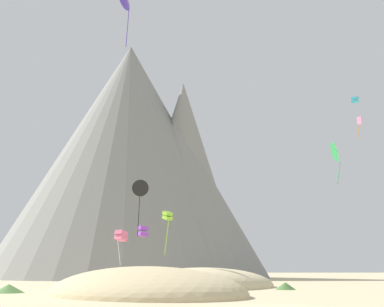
{
  "coord_description": "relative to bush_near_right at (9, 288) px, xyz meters",
  "views": [
    {
      "loc": [
        -5.2,
        -27.16,
        2.05
      ],
      "look_at": [
        -1.36,
        43.02,
        17.67
      ],
      "focal_mm": 48.21,
      "sensor_mm": 36.0,
      "label": 1
    }
  ],
  "objects": [
    {
      "name": "dune_foreground_left",
      "position": [
        17.07,
        9.33,
        -0.36
      ],
      "size": [
        23.15,
        26.26,
        4.18
      ],
      "primitive_type": "ellipsoid",
      "rotation": [
        0.0,
        0.0,
        1.0
      ],
      "color": "beige",
      "rests_on": "ground_plane"
    },
    {
      "name": "kite_cyan_mid",
      "position": [
        37.05,
        16.06,
        22.6
      ],
      "size": [
        1.08,
        1.09,
        0.91
      ],
      "rotation": [
        0.0,
        0.0,
        5.56
      ],
      "color": "#33BCDB"
    },
    {
      "name": "bush_mid_center",
      "position": [
        24.63,
        5.22,
        -0.01
      ],
      "size": [
        2.12,
        2.12,
        0.69
      ],
      "primitive_type": "cone",
      "rotation": [
        0.0,
        0.0,
        3.07
      ],
      "color": "#477238",
      "rests_on": "ground_plane"
    },
    {
      "name": "kite_violet_low",
      "position": [
        10.06,
        25.74,
        6.54
      ],
      "size": [
        1.59,
        1.56,
        1.48
      ],
      "rotation": [
        0.0,
        0.0,
        5.16
      ],
      "color": "purple"
    },
    {
      "name": "kite_green_mid",
      "position": [
        33.89,
        15.54,
        15.65
      ],
      "size": [
        1.05,
        2.62,
        5.35
      ],
      "rotation": [
        0.0,
        0.0,
        1.49
      ],
      "color": "green"
    },
    {
      "name": "rock_massif",
      "position": [
        8.27,
        64.33,
        23.2
      ],
      "size": [
        69.52,
        69.52,
        51.86
      ],
      "color": "gray",
      "rests_on": "ground_plane"
    },
    {
      "name": "dune_foreground_right",
      "position": [
        11.5,
        -4.86,
        -0.36
      ],
      "size": [
        21.38,
        22.78,
        4.35
      ],
      "primitive_type": "ellipsoid",
      "rotation": [
        0.0,
        0.0,
        0.59
      ],
      "color": "#C6B284",
      "rests_on": "ground_plane"
    },
    {
      "name": "kite_black_low",
      "position": [
        10.26,
        11.51,
        10.24
      ],
      "size": [
        1.86,
        0.58,
        6.25
      ],
      "rotation": [
        0.0,
        0.0,
        3.12
      ],
      "color": "black"
    },
    {
      "name": "kite_pink_mid",
      "position": [
        42.76,
        29.57,
        23.49
      ],
      "size": [
        0.53,
        0.86,
        3.69
      ],
      "rotation": [
        0.0,
        0.0,
        4.52
      ],
      "color": "pink"
    },
    {
      "name": "kite_indigo_high",
      "position": [
        8.74,
        2.63,
        28.14
      ],
      "size": [
        1.56,
        2.14,
        6.04
      ],
      "rotation": [
        0.0,
        0.0,
        1.08
      ],
      "color": "#5138B2"
    },
    {
      "name": "bush_near_right",
      "position": [
        0.0,
        0.0,
        0.0
      ],
      "size": [
        3.19,
        3.19,
        0.72
      ],
      "primitive_type": "cone",
      "rotation": [
        0.0,
        0.0,
        4.93
      ],
      "color": "#568442",
      "rests_on": "ground_plane"
    },
    {
      "name": "kite_rainbow_low",
      "position": [
        7.26,
        24.07,
        5.83
      ],
      "size": [
        1.83,
        1.85,
        4.55
      ],
      "rotation": [
        0.0,
        0.0,
        2.5
      ],
      "color": "#E5668C"
    },
    {
      "name": "kite_lime_low",
      "position": [
        13.3,
        13.21,
        7.35
      ],
      "size": [
        1.24,
        1.25,
        4.93
      ],
      "rotation": [
        0.0,
        0.0,
        0.64
      ],
      "color": "#8CD133"
    }
  ]
}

